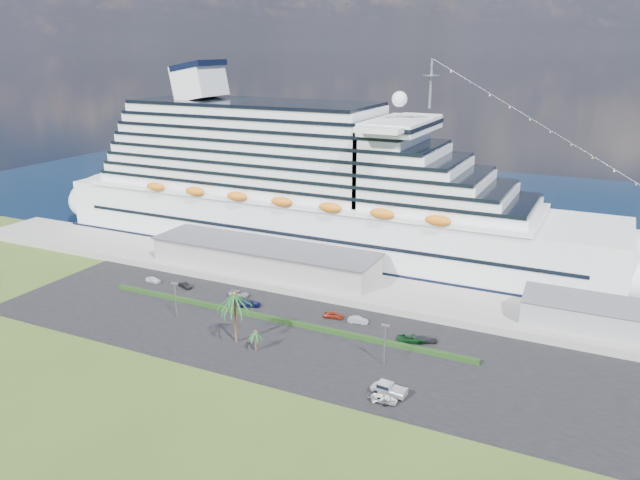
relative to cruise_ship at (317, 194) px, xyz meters
The scene contains 22 objects.
ground 69.56m from the cruise_ship, 71.40° to the right, with size 420.00×420.00×0.00m, color #39521B.
asphalt_lot 59.58m from the cruise_ship, 67.89° to the right, with size 140.00×38.00×0.12m, color black.
wharf 35.90m from the cruise_ship, 48.10° to the right, with size 240.00×20.00×1.80m, color gray.
water 71.40m from the cruise_ship, 71.93° to the left, with size 420.00×160.00×0.02m, color black.
cruise_ship is the anchor object (origin of this frame).
terminal_building 26.92m from the cruise_ship, 98.22° to the right, with size 61.00×15.00×6.30m.
port_shed 78.32m from the cruise_ship, 18.08° to the right, with size 24.00×12.31×7.37m.
hedge 52.41m from the cruise_ship, 74.26° to the right, with size 88.00×1.10×0.90m, color black.
lamp_post_left 57.50m from the cruise_ship, 96.59° to the right, with size 1.60×0.35×8.27m.
lamp_post_right 70.64m from the cruise_ship, 53.44° to the right, with size 1.60×0.35×8.27m.
palm_tall 61.56m from the cruise_ship, 79.12° to the right, with size 8.82×8.82×11.13m.
palm_short 65.13m from the cruise_ship, 74.52° to the right, with size 3.53×3.53×4.56m.
parked_car_0 51.09m from the cruise_ship, 121.61° to the right, with size 1.67×4.16×1.42m, color white.
parked_car_1 46.73m from the cruise_ship, 111.30° to the right, with size 1.40×4.02×1.32m, color black.
parked_car_2 42.76m from the cruise_ship, 91.64° to the right, with size 2.34×5.07×1.41m, color gray.
parked_car_3 46.61m from the cruise_ship, 84.50° to the right, with size 2.18×5.36×1.55m, color #131645.
parked_car_4 50.36m from the cruise_ship, 59.33° to the right, with size 1.76×4.38×1.49m, color maroon.
parked_car_5 53.40m from the cruise_ship, 53.86° to the right, with size 1.51×4.32×1.42m, color #A1A2A8.
parked_car_6 64.13m from the cruise_ship, 46.05° to the right, with size 2.61×5.67×1.58m, color #0E3A16.
parked_car_7 65.08m from the cruise_ship, 43.70° to the right, with size 2.02×4.97×1.44m, color #252329.
pickup_truck 81.36m from the cruise_ship, 55.01° to the right, with size 6.23×2.74×2.14m.
boat_trailer 83.90m from the cruise_ship, 56.00° to the right, with size 5.30×3.59×1.50m.
Camera 1 is at (54.65, -90.57, 56.90)m, focal length 35.00 mm.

